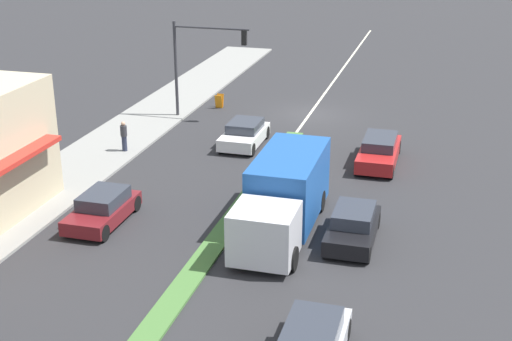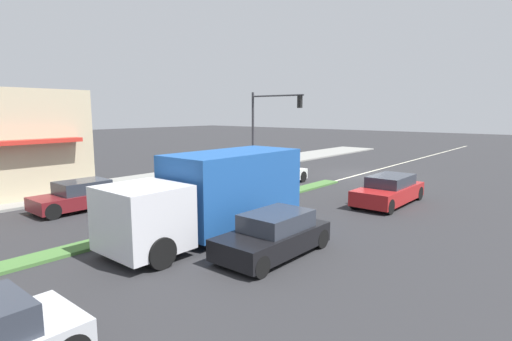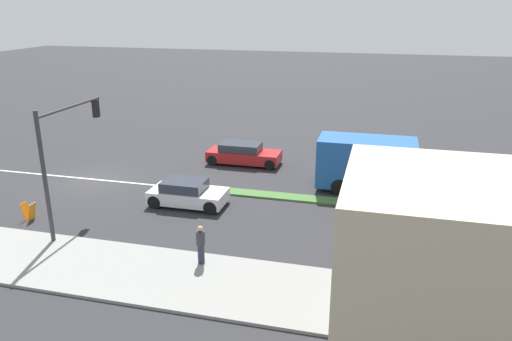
% 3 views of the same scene
% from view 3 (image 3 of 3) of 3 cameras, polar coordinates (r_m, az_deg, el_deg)
% --- Properties ---
extents(ground_plane, '(160.00, 160.00, 0.00)m').
position_cam_3_polar(ground_plane, '(25.90, 18.38, -4.37)').
color(ground_plane, '#2B2B2D').
extents(sidewalk_right, '(4.00, 73.00, 0.12)m').
position_cam_3_polar(sidewalk_right, '(17.97, 21.54, -15.34)').
color(sidewalk_right, gray).
rests_on(sidewalk_right, ground).
extents(lane_marking_center, '(0.16, 60.00, 0.01)m').
position_cam_3_polar(lane_marking_center, '(30.26, -17.86, -0.98)').
color(lane_marking_center, beige).
rests_on(lane_marking_center, ground).
extents(building_corner_store, '(6.15, 9.04, 5.28)m').
position_cam_3_polar(building_corner_store, '(15.21, 27.15, -10.84)').
color(building_corner_store, '#C6B793').
rests_on(building_corner_store, sidewalk_right).
extents(traffic_signal_main, '(4.59, 0.34, 5.60)m').
position_cam_3_polar(traffic_signal_main, '(22.88, -21.21, 2.65)').
color(traffic_signal_main, '#333338').
rests_on(traffic_signal_main, sidewalk_right).
extents(pedestrian, '(0.34, 0.34, 1.57)m').
position_cam_3_polar(pedestrian, '(19.41, -6.34, -8.33)').
color(pedestrian, '#282D42').
rests_on(pedestrian, sidewalk_right).
extents(warning_aframe_sign, '(0.45, 0.53, 0.84)m').
position_cam_3_polar(warning_aframe_sign, '(25.74, -24.50, -4.27)').
color(warning_aframe_sign, orange).
rests_on(warning_aframe_sign, ground).
extents(delivery_truck, '(2.44, 7.50, 2.87)m').
position_cam_3_polar(delivery_truck, '(27.38, 14.32, 0.54)').
color(delivery_truck, silver).
rests_on(delivery_truck, ground).
extents(sedan_maroon, '(1.78, 3.81, 1.28)m').
position_cam_3_polar(sedan_maroon, '(21.05, 17.51, -7.91)').
color(sedan_maroon, maroon).
rests_on(sedan_maroon, ground).
extents(suv_black, '(1.75, 3.83, 1.30)m').
position_cam_3_polar(suv_black, '(30.31, 14.84, 0.57)').
color(suv_black, black).
rests_on(suv_black, ground).
extents(hatchback_red, '(1.82, 4.56, 1.34)m').
position_cam_3_polar(hatchback_red, '(31.42, -1.46, 1.90)').
color(hatchback_red, '#AD1E1E').
rests_on(hatchback_red, ground).
extents(van_white, '(1.89, 3.81, 1.29)m').
position_cam_3_polar(van_white, '(25.27, -7.85, -2.60)').
color(van_white, silver).
rests_on(van_white, ground).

